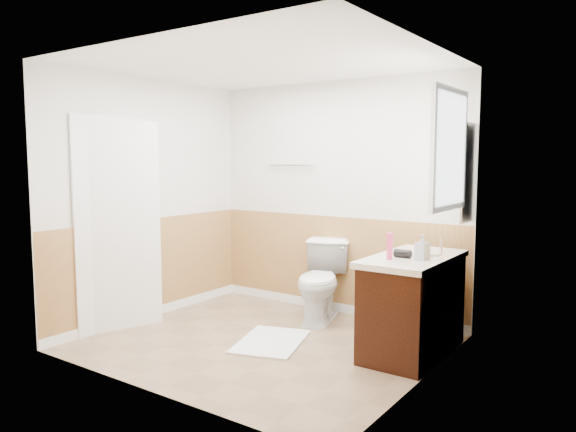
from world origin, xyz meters
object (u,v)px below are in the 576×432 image
Objects in this scene: bath_mat at (271,342)px; lotion_bottle at (390,246)px; soap_dispenser at (422,247)px; toilet at (321,281)px; vanity_cabinet at (413,308)px.

lotion_bottle is (1.06, 0.21, 0.95)m from bath_mat.
lotion_bottle is 1.05× the size of soap_dispenser.
bath_mat is 3.64× the size of lotion_bottle.
lotion_bottle is (1.06, -0.66, 0.55)m from toilet.
soap_dispenser is (1.28, 0.37, 0.95)m from bath_mat.
toilet is at bearing 161.89° from vanity_cabinet.
vanity_cabinet is at bearing 23.11° from bath_mat.
lotion_bottle is at bearing -109.61° from vanity_cabinet.
toilet is 0.96m from bath_mat.
soap_dispenser is (1.28, -0.51, 0.54)m from toilet.
bath_mat is 1.63m from soap_dispenser.
vanity_cabinet is 5.00× the size of lotion_bottle.
bath_mat is 1.32m from vanity_cabinet.
toilet is 3.91× the size of soap_dispenser.
toilet is at bearing 158.38° from soap_dispenser.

